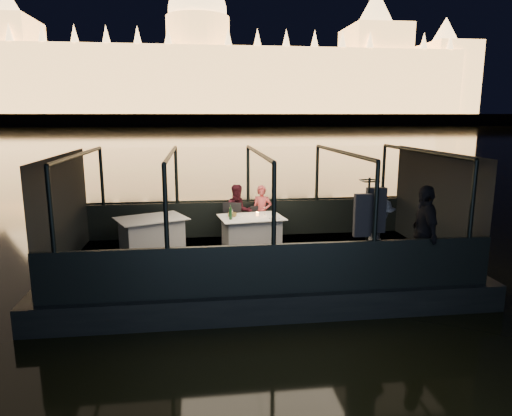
{
  "coord_description": "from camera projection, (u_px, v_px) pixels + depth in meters",
  "views": [
    {
      "loc": [
        -1.26,
        -9.44,
        3.57
      ],
      "look_at": [
        0.0,
        0.4,
        1.55
      ],
      "focal_mm": 32.0,
      "sensor_mm": 36.0,
      "label": 1
    }
  ],
  "objects": [
    {
      "name": "person_man_maroon",
      "position": [
        238.0,
        211.0,
        11.25
      ],
      "size": [
        0.74,
        0.61,
        1.41
      ],
      "primitive_type": "imported",
      "rotation": [
        0.0,
        0.0,
        0.13
      ],
      "color": "#3D111A",
      "rests_on": "boat_deck"
    },
    {
      "name": "bread_basket",
      "position": [
        232.0,
        215.0,
        10.59
      ],
      "size": [
        0.26,
        0.26,
        0.08
      ],
      "primitive_type": "cylinder",
      "rotation": [
        0.0,
        0.0,
        0.33
      ],
      "color": "brown",
      "rests_on": "dining_table_central"
    },
    {
      "name": "person_woman_coral",
      "position": [
        262.0,
        210.0,
        11.37
      ],
      "size": [
        0.57,
        0.47,
        1.37
      ],
      "primitive_type": "imported",
      "rotation": [
        0.0,
        0.0,
        -0.32
      ],
      "color": "#CB4A4B",
      "rests_on": "boat_deck"
    },
    {
      "name": "cabin_glass_port",
      "position": [
        248.0,
        174.0,
        11.57
      ],
      "size": [
        8.0,
        0.02,
        1.4
      ],
      "primitive_type": null,
      "color": "#99B2B2",
      "rests_on": "gunwale_port"
    },
    {
      "name": "wine_glass_white",
      "position": [
        232.0,
        214.0,
        10.37
      ],
      "size": [
        0.07,
        0.07,
        0.2
      ],
      "primitive_type": null,
      "rotation": [
        0.0,
        0.0,
        0.05
      ],
      "color": "silver",
      "rests_on": "dining_table_central"
    },
    {
      "name": "canopy_ribs",
      "position": [
        258.0,
        207.0,
        9.72
      ],
      "size": [
        8.0,
        4.0,
        2.3
      ],
      "primitive_type": null,
      "color": "black",
      "rests_on": "boat_deck"
    },
    {
      "name": "parliament_building",
      "position": [
        198.0,
        47.0,
        174.35
      ],
      "size": [
        220.0,
        32.0,
        60.0
      ],
      "primitive_type": null,
      "color": "#F2D18C",
      "rests_on": "embankment"
    },
    {
      "name": "river_water",
      "position": [
        204.0,
        134.0,
        87.81
      ],
      "size": [
        500.0,
        500.0,
        0.0
      ],
      "primitive_type": "plane",
      "color": "black",
      "rests_on": "ground"
    },
    {
      "name": "wine_bottle",
      "position": [
        230.0,
        213.0,
        10.26
      ],
      "size": [
        0.07,
        0.07,
        0.33
      ],
      "primitive_type": "cylinder",
      "rotation": [
        0.0,
        0.0,
        -0.06
      ],
      "color": "#153C1C",
      "rests_on": "dining_table_central"
    },
    {
      "name": "chair_port_right",
      "position": [
        259.0,
        224.0,
        11.24
      ],
      "size": [
        0.42,
        0.42,
        0.84
      ],
      "primitive_type": "cube",
      "rotation": [
        0.0,
        0.0,
        -0.08
      ],
      "color": "black",
      "rests_on": "boat_deck"
    },
    {
      "name": "cabin_glass_starboard",
      "position": [
        274.0,
        204.0,
        7.68
      ],
      "size": [
        8.0,
        0.02,
        1.4
      ],
      "primitive_type": null,
      "color": "#99B2B2",
      "rests_on": "gunwale_starboard"
    },
    {
      "name": "end_wall_aft",
      "position": [
        435.0,
        203.0,
        10.21
      ],
      "size": [
        0.02,
        4.0,
        2.3
      ],
      "primitive_type": null,
      "color": "black",
      "rests_on": "boat_deck"
    },
    {
      "name": "coat_stand",
      "position": [
        367.0,
        237.0,
        8.3
      ],
      "size": [
        0.56,
        0.45,
        1.99
      ],
      "primitive_type": null,
      "rotation": [
        0.0,
        0.0,
        0.02
      ],
      "color": "black",
      "rests_on": "boat_deck"
    },
    {
      "name": "gunwale_starboard",
      "position": [
        273.0,
        269.0,
        7.91
      ],
      "size": [
        8.0,
        0.08,
        0.9
      ],
      "primitive_type": "cube",
      "color": "black",
      "rests_on": "boat_deck"
    },
    {
      "name": "wine_glass_red",
      "position": [
        265.0,
        211.0,
        10.71
      ],
      "size": [
        0.08,
        0.08,
        0.19
      ],
      "primitive_type": null,
      "rotation": [
        0.0,
        0.0,
        -0.19
      ],
      "color": "white",
      "rests_on": "dining_table_central"
    },
    {
      "name": "plate_far",
      "position": [
        237.0,
        216.0,
        10.65
      ],
      "size": [
        0.33,
        0.33,
        0.02
      ],
      "primitive_type": "cylinder",
      "rotation": [
        0.0,
        0.0,
        0.33
      ],
      "color": "white",
      "rests_on": "dining_table_central"
    },
    {
      "name": "cabin_roof_glass",
      "position": [
        258.0,
        153.0,
        9.49
      ],
      "size": [
        8.0,
        4.0,
        0.02
      ],
      "primitive_type": null,
      "color": "#99B2B2",
      "rests_on": "boat_deck"
    },
    {
      "name": "amber_candle",
      "position": [
        257.0,
        214.0,
        10.65
      ],
      "size": [
        0.06,
        0.06,
        0.09
      ],
      "primitive_type": "cylinder",
      "rotation": [
        0.0,
        0.0,
        -0.01
      ],
      "color": "#FF8B3F",
      "rests_on": "dining_table_central"
    },
    {
      "name": "chair_port_left",
      "position": [
        233.0,
        226.0,
        10.99
      ],
      "size": [
        0.58,
        0.58,
        0.98
      ],
      "primitive_type": "cube",
      "rotation": [
        0.0,
        0.0,
        -0.33
      ],
      "color": "black",
      "rests_on": "boat_deck"
    },
    {
      "name": "dining_table_central",
      "position": [
        251.0,
        233.0,
        10.62
      ],
      "size": [
        1.58,
        1.24,
        0.77
      ],
      "primitive_type": "cube",
      "rotation": [
        0.0,
        0.0,
        0.14
      ],
      "color": "silver",
      "rests_on": "boat_deck"
    },
    {
      "name": "end_wall_fore",
      "position": [
        63.0,
        212.0,
        9.22
      ],
      "size": [
        0.02,
        4.0,
        2.3
      ],
      "primitive_type": null,
      "color": "black",
      "rests_on": "boat_deck"
    },
    {
      "name": "passenger_dark",
      "position": [
        424.0,
        236.0,
        8.55
      ],
      "size": [
        0.6,
        1.13,
        1.82
      ],
      "primitive_type": "imported",
      "rotation": [
        0.0,
        0.0,
        4.56
      ],
      "color": "black",
      "rests_on": "boat_deck"
    },
    {
      "name": "gunwale_port",
      "position": [
        248.0,
        218.0,
        11.8
      ],
      "size": [
        8.0,
        0.08,
        0.9
      ],
      "primitive_type": "cube",
      "color": "black",
      "rests_on": "boat_deck"
    },
    {
      "name": "boat_deck",
      "position": [
        258.0,
        260.0,
        9.95
      ],
      "size": [
        8.0,
        4.0,
        0.04
      ],
      "primitive_type": "cube",
      "color": "black",
      "rests_on": "boat_hull"
    },
    {
      "name": "passenger_stripe",
      "position": [
        378.0,
        235.0,
        8.6
      ],
      "size": [
        0.91,
        1.15,
        1.57
      ],
      "primitive_type": "imported",
      "rotation": [
        0.0,
        0.0,
        1.19
      ],
      "color": "silver",
      "rests_on": "boat_deck"
    },
    {
      "name": "dining_table_aft",
      "position": [
        152.0,
        235.0,
        10.41
      ],
      "size": [
        1.8,
        1.59,
        0.79
      ],
      "primitive_type": "cube",
      "rotation": [
        0.0,
        0.0,
        0.41
      ],
      "color": "silver",
      "rests_on": "boat_deck"
    },
    {
      "name": "boat_hull",
      "position": [
        258.0,
        280.0,
        10.05
      ],
      "size": [
        8.6,
        4.4,
        1.0
      ],
      "primitive_type": "cube",
      "color": "black",
      "rests_on": "river_water"
    },
    {
      "name": "plate_near",
      "position": [
        274.0,
        218.0,
        10.38
      ],
      "size": [
        0.28,
        0.28,
        0.02
      ],
      "primitive_type": "cylinder",
      "rotation": [
        0.0,
        0.0,
        0.09
      ],
      "color": "silver",
      "rests_on": "dining_table_central"
    },
    {
      "name": "embankment",
      "position": [
        200.0,
        121.0,
        213.96
      ],
      "size": [
        400.0,
        140.0,
        6.0
      ],
      "primitive_type": "cube",
      "color": "#423D33",
      "rests_on": "ground"
    }
  ]
}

